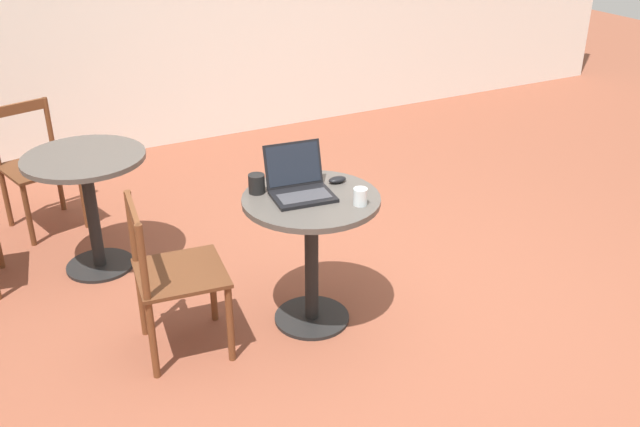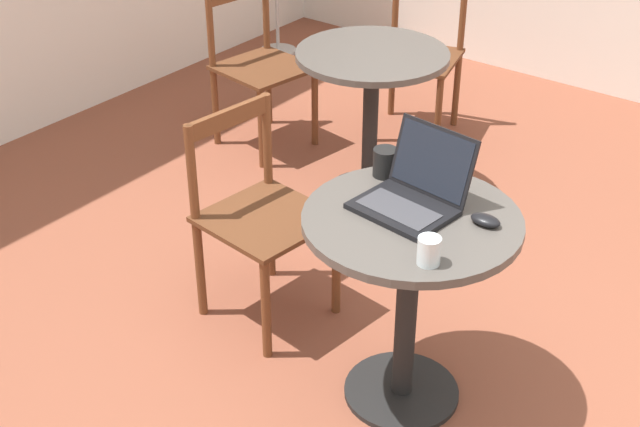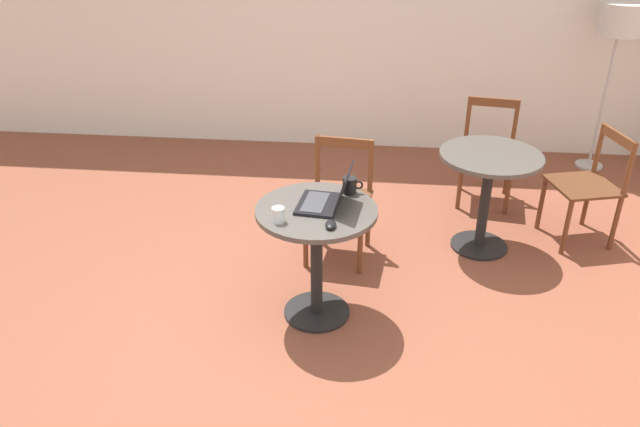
{
  "view_description": "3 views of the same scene",
  "coord_description": "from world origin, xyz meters",
  "px_view_note": "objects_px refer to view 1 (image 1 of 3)",
  "views": [
    {
      "loc": [
        -2.73,
        1.84,
        2.27
      ],
      "look_at": [
        0.05,
        0.4,
        0.72
      ],
      "focal_mm": 40.0,
      "sensor_mm": 36.0,
      "label": 1
    },
    {
      "loc": [
        -1.9,
        -0.85,
        2.22
      ],
      "look_at": [
        0.07,
        0.65,
        0.71
      ],
      "focal_mm": 50.0,
      "sensor_mm": 36.0,
      "label": 2
    },
    {
      "loc": [
        0.53,
        -2.76,
        2.42
      ],
      "look_at": [
        0.18,
        0.67,
        0.55
      ],
      "focal_mm": 35.0,
      "sensor_mm": 36.0,
      "label": 3
    }
  ],
  "objects_px": {
    "chair_near_back": "(172,276)",
    "drinking_glass": "(360,197)",
    "cafe_table_mid": "(88,185)",
    "cafe_table_near": "(311,230)",
    "chair_mid_right": "(36,166)",
    "mug": "(256,183)",
    "mouse": "(337,180)",
    "laptop": "(300,186)"
  },
  "relations": [
    {
      "from": "mug",
      "to": "chair_mid_right",
      "type": "bearing_deg",
      "value": 27.99
    },
    {
      "from": "drinking_glass",
      "to": "chair_mid_right",
      "type": "bearing_deg",
      "value": 32.19
    },
    {
      "from": "chair_near_back",
      "to": "drinking_glass",
      "type": "bearing_deg",
      "value": -106.9
    },
    {
      "from": "cafe_table_mid",
      "to": "mug",
      "type": "xyz_separation_m",
      "value": [
        -0.93,
        -0.69,
        0.24
      ]
    },
    {
      "from": "cafe_table_near",
      "to": "chair_mid_right",
      "type": "bearing_deg",
      "value": 30.96
    },
    {
      "from": "cafe_table_mid",
      "to": "cafe_table_near",
      "type": "bearing_deg",
      "value": -140.5
    },
    {
      "from": "chair_mid_right",
      "to": "drinking_glass",
      "type": "height_order",
      "value": "chair_mid_right"
    },
    {
      "from": "cafe_table_mid",
      "to": "chair_near_back",
      "type": "xyz_separation_m",
      "value": [
        -1.03,
        -0.19,
        -0.12
      ]
    },
    {
      "from": "chair_near_back",
      "to": "laptop",
      "type": "bearing_deg",
      "value": -92.38
    },
    {
      "from": "mouse",
      "to": "chair_mid_right",
      "type": "bearing_deg",
      "value": 36.84
    },
    {
      "from": "cafe_table_mid",
      "to": "chair_near_back",
      "type": "height_order",
      "value": "chair_near_back"
    },
    {
      "from": "chair_near_back",
      "to": "laptop",
      "type": "distance_m",
      "value": 0.78
    },
    {
      "from": "cafe_table_near",
      "to": "mug",
      "type": "distance_m",
      "value": 0.37
    },
    {
      "from": "cafe_table_near",
      "to": "drinking_glass",
      "type": "relative_size",
      "value": 8.57
    },
    {
      "from": "cafe_table_mid",
      "to": "laptop",
      "type": "bearing_deg",
      "value": -140.23
    },
    {
      "from": "mug",
      "to": "chair_near_back",
      "type": "bearing_deg",
      "value": 100.68
    },
    {
      "from": "chair_near_back",
      "to": "cafe_table_near",
      "type": "bearing_deg",
      "value": -96.58
    },
    {
      "from": "chair_mid_right",
      "to": "cafe_table_mid",
      "type": "bearing_deg",
      "value": -164.79
    },
    {
      "from": "cafe_table_near",
      "to": "chair_near_back",
      "type": "distance_m",
      "value": 0.74
    },
    {
      "from": "mouse",
      "to": "mug",
      "type": "distance_m",
      "value": 0.44
    },
    {
      "from": "chair_near_back",
      "to": "chair_mid_right",
      "type": "height_order",
      "value": "same"
    },
    {
      "from": "cafe_table_near",
      "to": "drinking_glass",
      "type": "xyz_separation_m",
      "value": [
        -0.19,
        -0.18,
        0.23
      ]
    },
    {
      "from": "cafe_table_mid",
      "to": "drinking_glass",
      "type": "height_order",
      "value": "drinking_glass"
    },
    {
      "from": "cafe_table_mid",
      "to": "mouse",
      "type": "distance_m",
      "value": 1.53
    },
    {
      "from": "cafe_table_mid",
      "to": "chair_near_back",
      "type": "bearing_deg",
      "value": -169.52
    },
    {
      "from": "mouse",
      "to": "chair_near_back",
      "type": "bearing_deg",
      "value": 90.98
    },
    {
      "from": "cafe_table_mid",
      "to": "mug",
      "type": "height_order",
      "value": "mug"
    },
    {
      "from": "cafe_table_near",
      "to": "chair_mid_right",
      "type": "distance_m",
      "value": 2.19
    },
    {
      "from": "cafe_table_mid",
      "to": "chair_mid_right",
      "type": "xyz_separation_m",
      "value": [
        0.76,
        0.21,
        -0.12
      ]
    },
    {
      "from": "chair_near_back",
      "to": "drinking_glass",
      "type": "height_order",
      "value": "chair_near_back"
    },
    {
      "from": "cafe_table_mid",
      "to": "mug",
      "type": "bearing_deg",
      "value": -143.38
    },
    {
      "from": "chair_near_back",
      "to": "drinking_glass",
      "type": "distance_m",
      "value": 1.01
    },
    {
      "from": "chair_near_back",
      "to": "mug",
      "type": "distance_m",
      "value": 0.63
    },
    {
      "from": "laptop",
      "to": "drinking_glass",
      "type": "xyz_separation_m",
      "value": [
        -0.25,
        -0.21,
        -0.01
      ]
    },
    {
      "from": "mouse",
      "to": "drinking_glass",
      "type": "xyz_separation_m",
      "value": [
        -0.29,
        0.03,
        0.03
      ]
    },
    {
      "from": "mug",
      "to": "mouse",
      "type": "bearing_deg",
      "value": -100.47
    },
    {
      "from": "chair_mid_right",
      "to": "mouse",
      "type": "distance_m",
      "value": 2.24
    },
    {
      "from": "cafe_table_mid",
      "to": "mouse",
      "type": "height_order",
      "value": "mouse"
    },
    {
      "from": "chair_mid_right",
      "to": "drinking_glass",
      "type": "relative_size",
      "value": 9.65
    },
    {
      "from": "cafe_table_near",
      "to": "mouse",
      "type": "bearing_deg",
      "value": -64.06
    },
    {
      "from": "laptop",
      "to": "chair_mid_right",
      "type": "bearing_deg",
      "value": 30.87
    },
    {
      "from": "cafe_table_mid",
      "to": "drinking_glass",
      "type": "xyz_separation_m",
      "value": [
        -1.3,
        -1.09,
        0.23
      ]
    }
  ]
}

